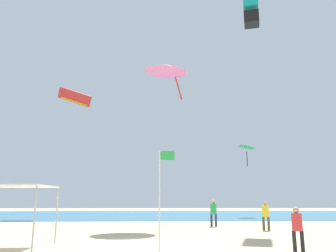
{
  "coord_description": "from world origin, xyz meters",
  "views": [
    {
      "loc": [
        0.25,
        -15.86,
        2.01
      ],
      "look_at": [
        1.05,
        10.61,
        7.75
      ],
      "focal_mm": 35.77,
      "sensor_mm": 36.0,
      "label": 1
    }
  ],
  "objects_px": {
    "person_near_tent": "(297,225)",
    "kite_box_teal": "(251,11)",
    "kite_diamond_green": "(247,148)",
    "person_leftmost": "(213,211)",
    "kite_parafoil_red": "(74,97)",
    "canopy_tent": "(11,188)",
    "person_central": "(265,213)",
    "banner_flag": "(161,191)",
    "kite_delta_pink": "(166,68)"
  },
  "relations": [
    {
      "from": "canopy_tent",
      "to": "person_central",
      "type": "relative_size",
      "value": 1.8
    },
    {
      "from": "canopy_tent",
      "to": "banner_flag",
      "type": "distance_m",
      "value": 6.79
    },
    {
      "from": "canopy_tent",
      "to": "person_leftmost",
      "type": "distance_m",
      "value": 14.82
    },
    {
      "from": "kite_diamond_green",
      "to": "person_leftmost",
      "type": "bearing_deg",
      "value": -23.36
    },
    {
      "from": "person_central",
      "to": "kite_diamond_green",
      "type": "bearing_deg",
      "value": -68.67
    },
    {
      "from": "banner_flag",
      "to": "kite_delta_pink",
      "type": "distance_m",
      "value": 17.24
    },
    {
      "from": "kite_box_teal",
      "to": "kite_diamond_green",
      "type": "bearing_deg",
      "value": -83.92
    },
    {
      "from": "canopy_tent",
      "to": "kite_box_teal",
      "type": "distance_m",
      "value": 25.47
    },
    {
      "from": "kite_parafoil_red",
      "to": "kite_diamond_green",
      "type": "xyz_separation_m",
      "value": [
        21.06,
        -0.17,
        -6.3
      ]
    },
    {
      "from": "canopy_tent",
      "to": "kite_diamond_green",
      "type": "relative_size",
      "value": 1.31
    },
    {
      "from": "kite_delta_pink",
      "to": "banner_flag",
      "type": "bearing_deg",
      "value": 40.16
    },
    {
      "from": "canopy_tent",
      "to": "kite_delta_pink",
      "type": "height_order",
      "value": "kite_delta_pink"
    },
    {
      "from": "canopy_tent",
      "to": "kite_diamond_green",
      "type": "bearing_deg",
      "value": 55.46
    },
    {
      "from": "person_near_tent",
      "to": "banner_flag",
      "type": "xyz_separation_m",
      "value": [
        -5.35,
        -0.5,
        1.3
      ]
    },
    {
      "from": "canopy_tent",
      "to": "person_leftmost",
      "type": "xyz_separation_m",
      "value": [
        10.49,
        10.39,
        -1.32
      ]
    },
    {
      "from": "person_near_tent",
      "to": "person_leftmost",
      "type": "height_order",
      "value": "person_leftmost"
    },
    {
      "from": "person_near_tent",
      "to": "kite_parafoil_red",
      "type": "height_order",
      "value": "kite_parafoil_red"
    },
    {
      "from": "kite_box_teal",
      "to": "kite_delta_pink",
      "type": "bearing_deg",
      "value": 23.09
    },
    {
      "from": "person_leftmost",
      "to": "kite_diamond_green",
      "type": "bearing_deg",
      "value": -88.53
    },
    {
      "from": "person_near_tent",
      "to": "kite_delta_pink",
      "type": "relative_size",
      "value": 0.33
    },
    {
      "from": "banner_flag",
      "to": "kite_parafoil_red",
      "type": "xyz_separation_m",
      "value": [
        -10.5,
        26.91,
        11.94
      ]
    },
    {
      "from": "person_central",
      "to": "person_near_tent",
      "type": "bearing_deg",
      "value": 113.26
    },
    {
      "from": "person_central",
      "to": "kite_delta_pink",
      "type": "bearing_deg",
      "value": -1.59
    },
    {
      "from": "kite_box_teal",
      "to": "kite_delta_pink",
      "type": "distance_m",
      "value": 9.92
    },
    {
      "from": "canopy_tent",
      "to": "kite_box_teal",
      "type": "height_order",
      "value": "kite_box_teal"
    },
    {
      "from": "person_central",
      "to": "kite_box_teal",
      "type": "height_order",
      "value": "kite_box_teal"
    },
    {
      "from": "person_central",
      "to": "kite_box_teal",
      "type": "bearing_deg",
      "value": -72.09
    },
    {
      "from": "person_near_tent",
      "to": "kite_box_teal",
      "type": "bearing_deg",
      "value": 83.52
    },
    {
      "from": "kite_box_teal",
      "to": "kite_diamond_green",
      "type": "distance_m",
      "value": 16.49
    },
    {
      "from": "kite_parafoil_red",
      "to": "kite_delta_pink",
      "type": "xyz_separation_m",
      "value": [
        11.03,
        -13.24,
        -1.45
      ]
    },
    {
      "from": "banner_flag",
      "to": "kite_box_teal",
      "type": "distance_m",
      "value": 23.58
    },
    {
      "from": "kite_diamond_green",
      "to": "kite_parafoil_red",
      "type": "bearing_deg",
      "value": -89.29
    },
    {
      "from": "kite_box_teal",
      "to": "person_leftmost",
      "type": "bearing_deg",
      "value": 43.65
    },
    {
      "from": "canopy_tent",
      "to": "person_near_tent",
      "type": "xyz_separation_m",
      "value": [
        11.84,
        -1.45,
        -1.44
      ]
    },
    {
      "from": "kite_parafoil_red",
      "to": "person_central",
      "type": "bearing_deg",
      "value": -32.65
    },
    {
      "from": "kite_delta_pink",
      "to": "kite_diamond_green",
      "type": "xyz_separation_m",
      "value": [
        10.03,
        13.07,
        -4.86
      ]
    },
    {
      "from": "person_leftmost",
      "to": "kite_delta_pink",
      "type": "xyz_separation_m",
      "value": [
        -3.46,
        1.33,
        11.66
      ]
    },
    {
      "from": "person_leftmost",
      "to": "person_central",
      "type": "distance_m",
      "value": 4.23
    },
    {
      "from": "kite_diamond_green",
      "to": "person_central",
      "type": "bearing_deg",
      "value": -10.71
    },
    {
      "from": "canopy_tent",
      "to": "person_near_tent",
      "type": "distance_m",
      "value": 12.02
    },
    {
      "from": "person_leftmost",
      "to": "person_central",
      "type": "height_order",
      "value": "person_leftmost"
    },
    {
      "from": "person_near_tent",
      "to": "kite_box_teal",
      "type": "xyz_separation_m",
      "value": [
        2.99,
        14.07,
        17.85
      ]
    },
    {
      "from": "person_near_tent",
      "to": "person_central",
      "type": "distance_m",
      "value": 8.88
    },
    {
      "from": "canopy_tent",
      "to": "person_central",
      "type": "bearing_deg",
      "value": 28.63
    },
    {
      "from": "person_near_tent",
      "to": "kite_diamond_green",
      "type": "xyz_separation_m",
      "value": [
        5.22,
        26.23,
        6.94
      ]
    },
    {
      "from": "kite_box_teal",
      "to": "kite_diamond_green",
      "type": "xyz_separation_m",
      "value": [
        2.22,
        12.16,
        -10.91
      ]
    },
    {
      "from": "kite_box_teal",
      "to": "kite_delta_pink",
      "type": "relative_size",
      "value": 0.56
    },
    {
      "from": "banner_flag",
      "to": "kite_diamond_green",
      "type": "distance_m",
      "value": 29.29
    },
    {
      "from": "banner_flag",
      "to": "person_leftmost",
      "type": "bearing_deg",
      "value": 72.09
    },
    {
      "from": "kite_parafoil_red",
      "to": "kite_diamond_green",
      "type": "relative_size",
      "value": 1.78
    }
  ]
}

